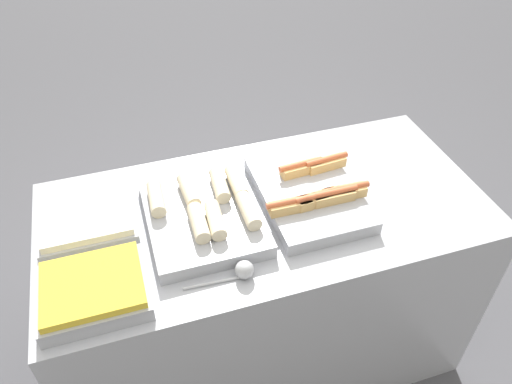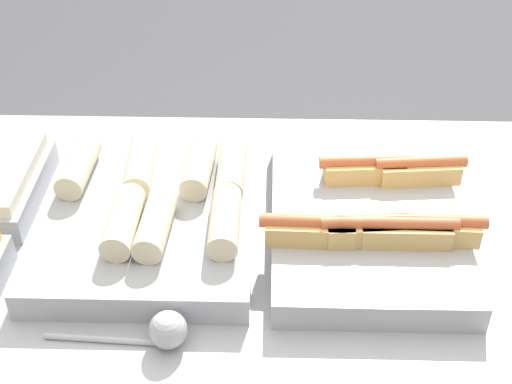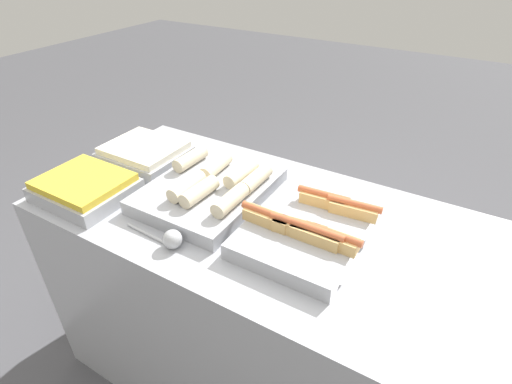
# 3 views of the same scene
# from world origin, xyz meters

# --- Properties ---
(counter) EXTENTS (1.53, 0.74, 0.85)m
(counter) POSITION_xyz_m (0.00, 0.00, 0.43)
(counter) COLOR #A8AAB2
(counter) RESTS_ON ground_plane
(tray_hotdogs) EXTENTS (0.36, 0.47, 0.10)m
(tray_hotdogs) POSITION_xyz_m (0.16, -0.01, 0.89)
(tray_hotdogs) COLOR #A8AAB2
(tray_hotdogs) RESTS_ON counter
(tray_wraps) EXTENTS (0.36, 0.46, 0.10)m
(tray_wraps) POSITION_xyz_m (-0.21, 0.00, 0.89)
(tray_wraps) COLOR #A8AAB2
(tray_wraps) RESTS_ON counter
(serving_spoon_near) EXTENTS (0.21, 0.06, 0.06)m
(serving_spoon_near) POSITION_xyz_m (-0.16, -0.26, 0.88)
(serving_spoon_near) COLOR #B2B5BA
(serving_spoon_near) RESTS_ON counter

